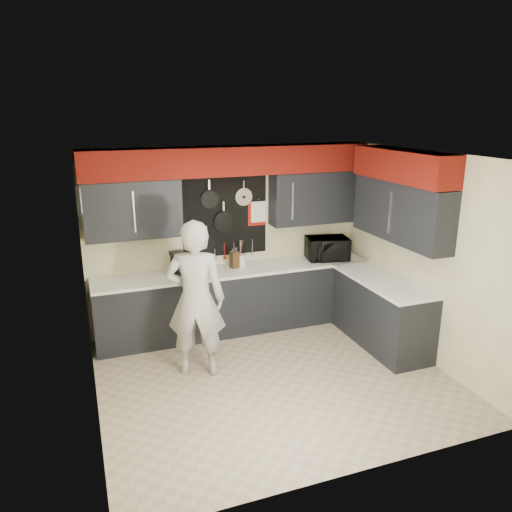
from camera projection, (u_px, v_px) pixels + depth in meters
name	position (u px, v px, depth m)	size (l,w,h in m)	color
ground	(273.00, 377.00, 5.94)	(4.00, 4.00, 0.00)	tan
back_wall_assembly	(231.00, 190.00, 6.81)	(4.00, 0.36, 2.60)	#F6EEBE
right_wall_assembly	(404.00, 203.00, 6.23)	(0.36, 3.50, 2.60)	#F6EEBE
left_wall_assembly	(87.00, 293.00, 4.92)	(0.05, 3.50, 2.60)	#F6EEBE
base_cabinets	(276.00, 303.00, 6.99)	(3.95, 2.20, 0.92)	black
microwave	(327.00, 249.00, 7.36)	(0.60, 0.41, 0.33)	black
knife_block	(234.00, 260.00, 6.99)	(0.11, 0.11, 0.24)	#321E0F
utensil_crock	(241.00, 260.00, 7.07)	(0.13, 0.13, 0.17)	white
coffee_maker	(178.00, 262.00, 6.73)	(0.21, 0.25, 0.31)	black
person	(196.00, 299.00, 5.79)	(0.69, 0.45, 1.89)	#B6B7B4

